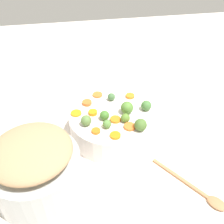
# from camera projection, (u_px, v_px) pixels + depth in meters

# --- Properties ---
(tabletop) EXTENTS (2.40, 2.40, 0.02)m
(tabletop) POSITION_uv_depth(u_px,v_px,m) (113.00, 133.00, 0.95)
(tabletop) COLOR silver
(tabletop) RESTS_ON ground
(serving_bowl_carrots) EXTENTS (0.30, 0.30, 0.09)m
(serving_bowl_carrots) POSITION_uv_depth(u_px,v_px,m) (112.00, 124.00, 0.91)
(serving_bowl_carrots) COLOR white
(serving_bowl_carrots) RESTS_ON tabletop
(metal_pot) EXTENTS (0.25, 0.25, 0.13)m
(metal_pot) POSITION_uv_depth(u_px,v_px,m) (38.00, 175.00, 0.71)
(metal_pot) COLOR #B3BABA
(metal_pot) RESTS_ON tabletop
(stuffing_mound) EXTENTS (0.22, 0.22, 0.06)m
(stuffing_mound) POSITION_uv_depth(u_px,v_px,m) (31.00, 151.00, 0.65)
(stuffing_mound) COLOR tan
(stuffing_mound) RESTS_ON metal_pot
(carrot_slice_0) EXTENTS (0.03, 0.03, 0.01)m
(carrot_slice_0) POSITION_uv_depth(u_px,v_px,m) (93.00, 112.00, 0.88)
(carrot_slice_0) COLOR orange
(carrot_slice_0) RESTS_ON serving_bowl_carrots
(carrot_slice_1) EXTENTS (0.05, 0.05, 0.01)m
(carrot_slice_1) POSITION_uv_depth(u_px,v_px,m) (76.00, 113.00, 0.88)
(carrot_slice_1) COLOR orange
(carrot_slice_1) RESTS_ON serving_bowl_carrots
(carrot_slice_2) EXTENTS (0.05, 0.05, 0.01)m
(carrot_slice_2) POSITION_uv_depth(u_px,v_px,m) (87.00, 103.00, 0.92)
(carrot_slice_2) COLOR orange
(carrot_slice_2) RESTS_ON serving_bowl_carrots
(carrot_slice_3) EXTENTS (0.05, 0.05, 0.01)m
(carrot_slice_3) POSITION_uv_depth(u_px,v_px,m) (130.00, 127.00, 0.82)
(carrot_slice_3) COLOR orange
(carrot_slice_3) RESTS_ON serving_bowl_carrots
(carrot_slice_4) EXTENTS (0.04, 0.04, 0.01)m
(carrot_slice_4) POSITION_uv_depth(u_px,v_px,m) (97.00, 95.00, 0.96)
(carrot_slice_4) COLOR orange
(carrot_slice_4) RESTS_ON serving_bowl_carrots
(carrot_slice_5) EXTENTS (0.04, 0.04, 0.01)m
(carrot_slice_5) POSITION_uv_depth(u_px,v_px,m) (96.00, 131.00, 0.80)
(carrot_slice_5) COLOR orange
(carrot_slice_5) RESTS_ON serving_bowl_carrots
(carrot_slice_6) EXTENTS (0.04, 0.04, 0.01)m
(carrot_slice_6) POSITION_uv_depth(u_px,v_px,m) (116.00, 119.00, 0.85)
(carrot_slice_6) COLOR orange
(carrot_slice_6) RESTS_ON serving_bowl_carrots
(carrot_slice_7) EXTENTS (0.05, 0.05, 0.01)m
(carrot_slice_7) POSITION_uv_depth(u_px,v_px,m) (115.00, 135.00, 0.79)
(carrot_slice_7) COLOR orange
(carrot_slice_7) RESTS_ON serving_bowl_carrots
(carrot_slice_8) EXTENTS (0.04, 0.04, 0.01)m
(carrot_slice_8) POSITION_uv_depth(u_px,v_px,m) (130.00, 96.00, 0.95)
(carrot_slice_8) COLOR orange
(carrot_slice_8) RESTS_ON serving_bowl_carrots
(brussels_sprout_0) EXTENTS (0.03, 0.03, 0.03)m
(brussels_sprout_0) POSITION_uv_depth(u_px,v_px,m) (111.00, 97.00, 0.93)
(brussels_sprout_0) COLOR #446E3E
(brussels_sprout_0) RESTS_ON serving_bowl_carrots
(brussels_sprout_1) EXTENTS (0.04, 0.04, 0.04)m
(brussels_sprout_1) POSITION_uv_depth(u_px,v_px,m) (146.00, 106.00, 0.89)
(brussels_sprout_1) COLOR #457639
(brussels_sprout_1) RESTS_ON serving_bowl_carrots
(brussels_sprout_2) EXTENTS (0.03, 0.03, 0.03)m
(brussels_sprout_2) POSITION_uv_depth(u_px,v_px,m) (125.00, 118.00, 0.84)
(brussels_sprout_2) COLOR #567F2D
(brussels_sprout_2) RESTS_ON serving_bowl_carrots
(brussels_sprout_3) EXTENTS (0.04, 0.04, 0.04)m
(brussels_sprout_3) POSITION_uv_depth(u_px,v_px,m) (86.00, 121.00, 0.82)
(brussels_sprout_3) COLOR #5A7D3E
(brussels_sprout_3) RESTS_ON serving_bowl_carrots
(brussels_sprout_4) EXTENTS (0.04, 0.04, 0.04)m
(brussels_sprout_4) POSITION_uv_depth(u_px,v_px,m) (127.00, 108.00, 0.87)
(brussels_sprout_4) COLOR #538434
(brussels_sprout_4) RESTS_ON serving_bowl_carrots
(brussels_sprout_5) EXTENTS (0.04, 0.04, 0.04)m
(brussels_sprout_5) POSITION_uv_depth(u_px,v_px,m) (141.00, 125.00, 0.80)
(brussels_sprout_5) COLOR #4B702F
(brussels_sprout_5) RESTS_ON serving_bowl_carrots
(brussels_sprout_6) EXTENTS (0.03, 0.03, 0.03)m
(brussels_sprout_6) POSITION_uv_depth(u_px,v_px,m) (104.00, 115.00, 0.85)
(brussels_sprout_6) COLOR #43772D
(brussels_sprout_6) RESTS_ON serving_bowl_carrots
(brussels_sprout_7) EXTENTS (0.03, 0.03, 0.03)m
(brussels_sprout_7) POSITION_uv_depth(u_px,v_px,m) (107.00, 124.00, 0.82)
(brussels_sprout_7) COLOR #56853C
(brussels_sprout_7) RESTS_ON serving_bowl_carrots
(wooden_spoon) EXTENTS (0.16, 0.22, 0.01)m
(wooden_spoon) POSITION_uv_depth(u_px,v_px,m) (201.00, 193.00, 0.73)
(wooden_spoon) COLOR #B4794E
(wooden_spoon) RESTS_ON tabletop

